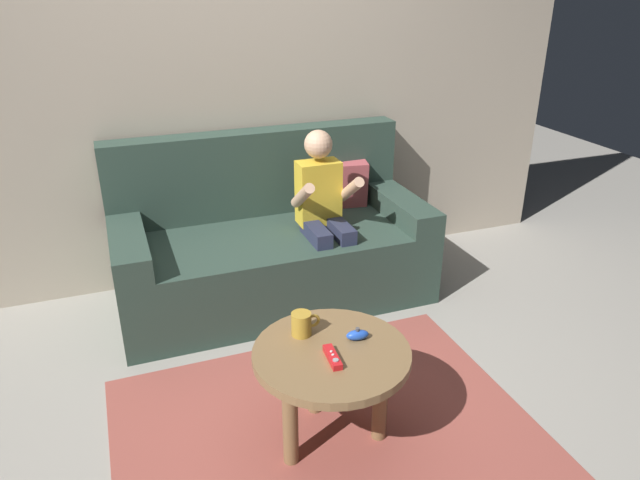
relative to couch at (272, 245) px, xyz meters
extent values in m
plane|color=#9E998E|center=(-0.17, -1.10, -0.31)|extent=(8.95, 8.95, 0.00)
cube|color=#B2A38E|center=(-0.17, 0.38, 0.94)|extent=(4.47, 0.05, 2.50)
cube|color=#2D4238|center=(-0.01, -0.06, -0.10)|extent=(1.73, 0.80, 0.42)
cube|color=#2D4238|center=(-0.01, 0.26, 0.36)|extent=(1.73, 0.16, 0.50)
cube|color=#2D4238|center=(-0.78, -0.06, 0.17)|extent=(0.18, 0.80, 0.13)
cube|color=#2D4238|center=(0.77, -0.06, 0.17)|extent=(0.18, 0.80, 0.13)
cube|color=#B24C51|center=(0.48, 0.18, 0.25)|extent=(0.37, 0.20, 0.29)
cylinder|color=#282D47|center=(0.18, -0.39, -0.10)|extent=(0.08, 0.08, 0.42)
cylinder|color=#282D47|center=(0.32, -0.39, -0.10)|extent=(0.08, 0.08, 0.42)
cube|color=#282D47|center=(0.18, -0.25, 0.14)|extent=(0.09, 0.29, 0.09)
cube|color=#282D47|center=(0.32, -0.25, 0.14)|extent=(0.09, 0.29, 0.09)
cube|color=gold|center=(0.25, -0.10, 0.32)|extent=(0.23, 0.14, 0.35)
cylinder|color=#DBAA87|center=(0.11, -0.23, 0.36)|extent=(0.06, 0.26, 0.20)
cylinder|color=#DBAA87|center=(0.39, -0.23, 0.36)|extent=(0.06, 0.26, 0.20)
sphere|color=#DBAA87|center=(0.25, -0.10, 0.59)|extent=(0.15, 0.15, 0.15)
cylinder|color=brown|center=(-0.13, -1.26, 0.11)|extent=(0.61, 0.61, 0.04)
cylinder|color=brown|center=(-0.31, -1.31, -0.11)|extent=(0.06, 0.06, 0.40)
cylinder|color=brown|center=(0.06, -1.31, -0.11)|extent=(0.06, 0.06, 0.40)
cylinder|color=brown|center=(-0.13, -1.07, -0.11)|extent=(0.06, 0.06, 0.40)
cube|color=#9E4C42|center=(-0.13, -1.26, -0.31)|extent=(1.71, 1.41, 0.01)
cube|color=red|center=(-0.15, -1.31, 0.14)|extent=(0.05, 0.14, 0.02)
cylinder|color=#99999E|center=(-0.15, -1.35, 0.15)|extent=(0.02, 0.02, 0.00)
cylinder|color=silver|center=(-0.15, -1.32, 0.15)|extent=(0.01, 0.01, 0.00)
cylinder|color=silver|center=(-0.14, -1.30, 0.15)|extent=(0.01, 0.01, 0.00)
ellipsoid|color=blue|center=(-0.01, -1.22, 0.15)|extent=(0.10, 0.06, 0.04)
cylinder|color=#4C4C51|center=(-0.01, -1.22, 0.17)|extent=(0.02, 0.02, 0.01)
cylinder|color=#B78C2D|center=(-0.20, -1.11, 0.17)|extent=(0.08, 0.08, 0.10)
torus|color=#B78C2D|center=(-0.15, -1.11, 0.18)|extent=(0.06, 0.01, 0.06)
camera|label=1|loc=(-0.82, -2.98, 1.43)|focal=33.04mm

